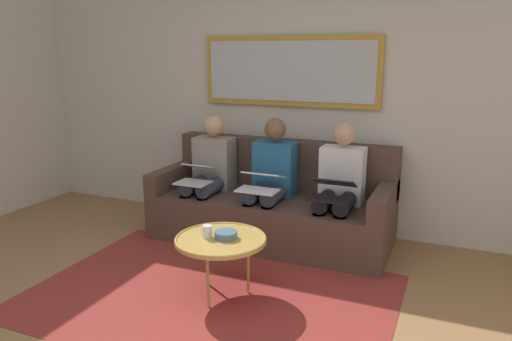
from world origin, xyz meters
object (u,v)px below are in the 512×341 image
Objects in this scene: framed_mirror at (289,71)px; couch at (273,206)px; laptop_white at (261,182)px; person_right at (210,171)px; cup at (207,231)px; person_left at (339,184)px; person_middle at (271,177)px; laptop_black at (333,190)px; laptop_silver at (198,174)px; coffee_table at (221,240)px; bowl at (226,235)px.

couch is at bearing 90.00° from framed_mirror.
laptop_white is 0.31× the size of person_right.
person_left is (-0.67, -1.17, 0.12)m from cup.
couch is at bearing -90.00° from person_middle.
person_left is 0.24m from laptop_black.
framed_mirror is at bearing -132.86° from laptop_silver.
coffee_table is (-0.07, 1.61, -1.12)m from framed_mirror.
framed_mirror is 1.16m from laptop_white.
laptop_silver is (1.28, -0.00, 0.01)m from laptop_black.
person_right is (0.64, -0.24, -0.02)m from laptop_white.
laptop_black is at bearing -121.19° from bowl.
framed_mirror is 1.96m from coffee_table.
laptop_black is at bearing -125.53° from cup.
coffee_table is at bearing 57.98° from laptop_black.
cup is 0.94m from laptop_white.
couch reaches higher than laptop_silver.
person_left reaches higher than cup.
person_middle reaches higher than bowl.
person_middle is at bearing -20.26° from laptop_black.
person_right is 0.23m from laptop_silver.
couch is at bearing -91.22° from cup.
person_left is 2.95× the size of laptop_silver.
person_middle is at bearing -91.30° from cup.
laptop_black is 0.64m from laptop_white.
framed_mirror is 1.94m from cup.
cup is (0.03, 1.63, -1.07)m from framed_mirror.
person_left is 0.68m from laptop_white.
coffee_table is at bearing 127.75° from laptop_silver.
bowl is 0.14× the size of person_left.
coffee_table is 1.30m from person_left.
person_right reaches higher than coffee_table.
person_middle is at bearing -84.89° from bowl.
coffee_table is 1.36m from person_right.
laptop_black reaches higher than laptop_white.
coffee_table is at bearing 93.26° from couch.
laptop_silver is at bearing -56.78° from cup.
coffee_table is at bearing 93.45° from person_middle.
laptop_silver is (0.00, 0.23, 0.02)m from person_right.
couch is 0.44m from laptop_white.
laptop_black is at bearing 90.00° from person_left.
framed_mirror is 1.55× the size of person_middle.
cup is at bearing 89.07° from framed_mirror.
person_right reaches higher than bowl.
person_right is at bearing 0.00° from person_middle.
person_right is at bearing -58.31° from coffee_table.
coffee_table is (-0.07, 1.22, 0.12)m from couch.
person_right is at bearing -20.74° from laptop_white.
laptop_white is (-0.03, -0.93, 0.14)m from cup.
person_middle is (0.64, 0.00, 0.00)m from person_left.
bowl is at bearing 95.11° from person_middle.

